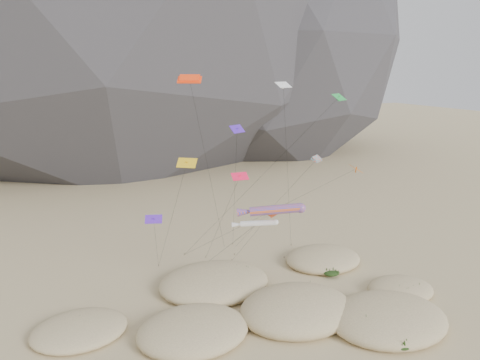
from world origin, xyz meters
TOP-DOWN VIEW (x-y plane):
  - ground at (0.00, 0.00)m, footprint 500.00×500.00m
  - dunes at (-1.54, 4.17)m, footprint 49.62×36.17m
  - dune_grass at (-0.05, 4.38)m, footprint 42.66×26.55m
  - kite_stakes at (2.64, 24.04)m, footprint 22.49×8.75m
  - rainbow_tube_kite at (1.41, 7.88)m, footprint 7.68×19.38m
  - white_tube_kite at (0.73, 11.01)m, footprint 6.46×12.03m
  - orange_parafoil at (-6.93, 13.19)m, footprint 11.98×15.74m
  - multi_parafoil at (7.85, 8.71)m, footprint 3.87×19.39m
  - delta_kites at (2.61, 11.43)m, footprint 31.94×21.05m

SIDE VIEW (x-z plane):
  - ground at x=0.00m, z-range 0.00..0.00m
  - kite_stakes at x=2.64m, z-range 0.00..0.30m
  - dunes at x=-1.54m, z-range -1.24..2.68m
  - dune_grass at x=-0.05m, z-range 0.10..1.59m
  - white_tube_kite at x=0.73m, z-range 4.55..14.86m
  - rainbow_tube_kite at x=1.41m, z-range 5.69..18.94m
  - multi_parafoil at x=7.85m, z-range 8.49..26.88m
  - delta_kites at x=2.61m, z-range 4.62..31.90m
  - orange_parafoil at x=-6.93m, z-range 13.33..41.72m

